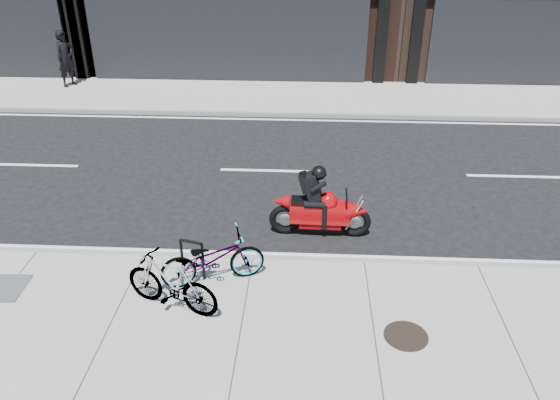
# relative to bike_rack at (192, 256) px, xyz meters

# --- Properties ---
(ground) EXTENTS (120.00, 120.00, 0.00)m
(ground) POSITION_rel_bike_rack_xyz_m (0.96, 2.60, -0.56)
(ground) COLOR black
(ground) RESTS_ON ground
(sidewalk_near) EXTENTS (60.00, 6.00, 0.13)m
(sidewalk_near) POSITION_rel_bike_rack_xyz_m (0.96, -2.40, -0.50)
(sidewalk_near) COLOR gray
(sidewalk_near) RESTS_ON ground
(sidewalk_far) EXTENTS (60.00, 3.50, 0.13)m
(sidewalk_far) POSITION_rel_bike_rack_xyz_m (0.96, 10.35, -0.50)
(sidewalk_far) COLOR gray
(sidewalk_far) RESTS_ON ground
(bike_rack) EXTENTS (0.43, 0.15, 0.74)m
(bike_rack) POSITION_rel_bike_rack_xyz_m (0.00, 0.00, 0.00)
(bike_rack) COLOR black
(bike_rack) RESTS_ON sidewalk_near
(bicycle_front) EXTENTS (1.85, 1.14, 0.92)m
(bicycle_front) POSITION_rel_bike_rack_xyz_m (0.36, -0.09, 0.03)
(bicycle_front) COLOR gray
(bicycle_front) RESTS_ON sidewalk_near
(bicycle_rear) EXTENTS (1.69, 0.99, 0.98)m
(bicycle_rear) POSITION_rel_bike_rack_xyz_m (-0.16, -0.82, 0.06)
(bicycle_rear) COLOR gray
(bicycle_rear) RESTS_ON sidewalk_near
(motorcycle) EXTENTS (2.00, 0.47, 1.49)m
(motorcycle) POSITION_rel_bike_rack_xyz_m (2.25, 1.72, 0.04)
(motorcycle) COLOR black
(motorcycle) RESTS_ON ground
(pedestrian) EXTENTS (0.74, 0.84, 1.93)m
(pedestrian) POSITION_rel_bike_rack_xyz_m (-6.58, 11.01, 0.53)
(pedestrian) COLOR black
(pedestrian) RESTS_ON sidewalk_far
(manhole_cover) EXTENTS (0.84, 0.84, 0.02)m
(manhole_cover) POSITION_rel_bike_rack_xyz_m (3.42, -1.29, -0.43)
(manhole_cover) COLOR black
(manhole_cover) RESTS_ON sidewalk_near
(utility_grate) EXTENTS (0.78, 0.78, 0.02)m
(utility_grate) POSITION_rel_bike_rack_xyz_m (-3.13, -0.49, -0.43)
(utility_grate) COLOR #4B4B4E
(utility_grate) RESTS_ON sidewalk_near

